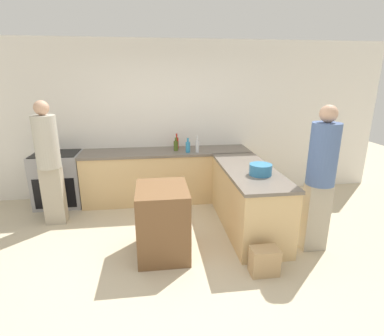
{
  "coord_description": "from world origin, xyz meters",
  "views": [
    {
      "loc": [
        -0.22,
        -3.05,
        2.1
      ],
      "look_at": [
        0.28,
        0.72,
        0.93
      ],
      "focal_mm": 28.0,
      "sensor_mm": 36.0,
      "label": 1
    }
  ],
  "objects_px": {
    "person_at_peninsula": "(321,175)",
    "paper_bag": "(264,261)",
    "person_by_range": "(49,159)",
    "mixing_bowl": "(261,170)",
    "range_oven": "(59,179)",
    "olive_oil_bottle": "(176,145)",
    "vinegar_bottle_clear": "(197,146)",
    "hot_sauce_bottle": "(177,143)",
    "island_table": "(163,221)",
    "dish_soap_bottle": "(188,147)"
  },
  "relations": [
    {
      "from": "mixing_bowl",
      "to": "person_by_range",
      "type": "distance_m",
      "value": 2.92
    },
    {
      "from": "island_table",
      "to": "person_at_peninsula",
      "type": "height_order",
      "value": "person_at_peninsula"
    },
    {
      "from": "person_by_range",
      "to": "paper_bag",
      "type": "xyz_separation_m",
      "value": [
        2.63,
        -1.58,
        -0.83
      ]
    },
    {
      "from": "olive_oil_bottle",
      "to": "person_at_peninsula",
      "type": "relative_size",
      "value": 0.12
    },
    {
      "from": "olive_oil_bottle",
      "to": "paper_bag",
      "type": "bearing_deg",
      "value": -70.85
    },
    {
      "from": "olive_oil_bottle",
      "to": "person_at_peninsula",
      "type": "distance_m",
      "value": 2.41
    },
    {
      "from": "hot_sauce_bottle",
      "to": "paper_bag",
      "type": "xyz_separation_m",
      "value": [
        0.75,
        -2.39,
        -0.84
      ]
    },
    {
      "from": "range_oven",
      "to": "person_at_peninsula",
      "type": "height_order",
      "value": "person_at_peninsula"
    },
    {
      "from": "island_table",
      "to": "paper_bag",
      "type": "height_order",
      "value": "island_table"
    },
    {
      "from": "olive_oil_bottle",
      "to": "paper_bag",
      "type": "relative_size",
      "value": 0.72
    },
    {
      "from": "island_table",
      "to": "paper_bag",
      "type": "distance_m",
      "value": 1.25
    },
    {
      "from": "range_oven",
      "to": "mixing_bowl",
      "type": "distance_m",
      "value": 3.33
    },
    {
      "from": "island_table",
      "to": "person_by_range",
      "type": "distance_m",
      "value": 1.93
    },
    {
      "from": "range_oven",
      "to": "hot_sauce_bottle",
      "type": "distance_m",
      "value": 2.07
    },
    {
      "from": "island_table",
      "to": "dish_soap_bottle",
      "type": "bearing_deg",
      "value": 72.29
    },
    {
      "from": "person_by_range",
      "to": "range_oven",
      "type": "bearing_deg",
      "value": 99.96
    },
    {
      "from": "person_by_range",
      "to": "person_at_peninsula",
      "type": "bearing_deg",
      "value": -18.64
    },
    {
      "from": "dish_soap_bottle",
      "to": "person_at_peninsula",
      "type": "distance_m",
      "value": 2.17
    },
    {
      "from": "range_oven",
      "to": "paper_bag",
      "type": "bearing_deg",
      "value": -39.53
    },
    {
      "from": "island_table",
      "to": "hot_sauce_bottle",
      "type": "xyz_separation_m",
      "value": [
        0.33,
        1.83,
        0.56
      ]
    },
    {
      "from": "mixing_bowl",
      "to": "island_table",
      "type": "bearing_deg",
      "value": -170.02
    },
    {
      "from": "island_table",
      "to": "vinegar_bottle_clear",
      "type": "xyz_separation_m",
      "value": [
        0.64,
        1.5,
        0.57
      ]
    },
    {
      "from": "vinegar_bottle_clear",
      "to": "person_at_peninsula",
      "type": "bearing_deg",
      "value": -53.15
    },
    {
      "from": "olive_oil_bottle",
      "to": "paper_bag",
      "type": "height_order",
      "value": "olive_oil_bottle"
    },
    {
      "from": "vinegar_bottle_clear",
      "to": "island_table",
      "type": "bearing_deg",
      "value": -113.16
    },
    {
      "from": "range_oven",
      "to": "person_by_range",
      "type": "height_order",
      "value": "person_by_range"
    },
    {
      "from": "olive_oil_bottle",
      "to": "paper_bag",
      "type": "xyz_separation_m",
      "value": [
        0.78,
        -2.25,
        -0.82
      ]
    },
    {
      "from": "olive_oil_bottle",
      "to": "person_at_peninsula",
      "type": "height_order",
      "value": "person_at_peninsula"
    },
    {
      "from": "vinegar_bottle_clear",
      "to": "hot_sauce_bottle",
      "type": "bearing_deg",
      "value": 134.41
    },
    {
      "from": "mixing_bowl",
      "to": "person_by_range",
      "type": "xyz_separation_m",
      "value": [
        -2.82,
        0.79,
        0.02
      ]
    },
    {
      "from": "range_oven",
      "to": "paper_bag",
      "type": "relative_size",
      "value": 2.89
    },
    {
      "from": "mixing_bowl",
      "to": "vinegar_bottle_clear",
      "type": "bearing_deg",
      "value": 116.03
    },
    {
      "from": "olive_oil_bottle",
      "to": "person_by_range",
      "type": "bearing_deg",
      "value": -160.07
    },
    {
      "from": "island_table",
      "to": "mixing_bowl",
      "type": "bearing_deg",
      "value": 9.98
    },
    {
      "from": "island_table",
      "to": "person_at_peninsula",
      "type": "distance_m",
      "value": 1.96
    },
    {
      "from": "mixing_bowl",
      "to": "vinegar_bottle_clear",
      "type": "xyz_separation_m",
      "value": [
        -0.63,
        1.28,
        0.04
      ]
    },
    {
      "from": "range_oven",
      "to": "olive_oil_bottle",
      "type": "bearing_deg",
      "value": -0.66
    },
    {
      "from": "person_by_range",
      "to": "olive_oil_bottle",
      "type": "bearing_deg",
      "value": 19.93
    },
    {
      "from": "vinegar_bottle_clear",
      "to": "dish_soap_bottle",
      "type": "bearing_deg",
      "value": 170.38
    },
    {
      "from": "island_table",
      "to": "hot_sauce_bottle",
      "type": "distance_m",
      "value": 1.94
    },
    {
      "from": "island_table",
      "to": "olive_oil_bottle",
      "type": "bearing_deg",
      "value": 79.82
    },
    {
      "from": "vinegar_bottle_clear",
      "to": "person_by_range",
      "type": "bearing_deg",
      "value": -167.38
    },
    {
      "from": "dish_soap_bottle",
      "to": "person_by_range",
      "type": "relative_size",
      "value": 0.13
    },
    {
      "from": "person_by_range",
      "to": "island_table",
      "type": "bearing_deg",
      "value": -33.26
    },
    {
      "from": "dish_soap_bottle",
      "to": "vinegar_bottle_clear",
      "type": "bearing_deg",
      "value": -9.62
    },
    {
      "from": "person_at_peninsula",
      "to": "paper_bag",
      "type": "distance_m",
      "value": 1.22
    },
    {
      "from": "hot_sauce_bottle",
      "to": "mixing_bowl",
      "type": "bearing_deg",
      "value": -59.59
    },
    {
      "from": "hot_sauce_bottle",
      "to": "dish_soap_bottle",
      "type": "bearing_deg",
      "value": -61.51
    },
    {
      "from": "vinegar_bottle_clear",
      "to": "dish_soap_bottle",
      "type": "height_order",
      "value": "vinegar_bottle_clear"
    },
    {
      "from": "olive_oil_bottle",
      "to": "dish_soap_bottle",
      "type": "distance_m",
      "value": 0.24
    }
  ]
}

